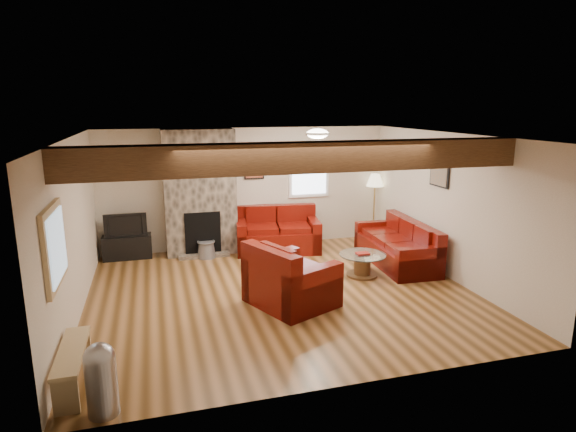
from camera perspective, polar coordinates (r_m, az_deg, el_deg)
The scene contains 18 objects.
room at distance 7.49m, azimuth -0.85°, elevation -0.12°, with size 8.00×8.00×8.00m.
oak_beam at distance 6.12m, azimuth 2.17°, elevation 6.99°, with size 6.00×0.36×0.38m, color #352010.
chimney_breast at distance 9.73m, azimuth -10.38°, elevation 2.57°, with size 1.40×0.67×2.50m.
back_window at distance 10.37m, azimuth 2.50°, elevation 5.26°, with size 0.90×0.08×1.10m, color white, non-canonical shape.
hatch_window at distance 5.85m, azimuth -25.91°, elevation -3.23°, with size 0.08×1.00×0.90m, color tan, non-canonical shape.
ceiling_dome at distance 8.43m, azimuth 3.52°, elevation 9.53°, with size 0.40×0.40×0.18m, color white, non-canonical shape.
artwork_back at distance 10.04m, azimuth -4.04°, elevation 5.85°, with size 0.42×0.06×0.52m, color black, non-canonical shape.
artwork_right at distance 8.88m, azimuth 17.47°, elevation 4.65°, with size 0.06×0.55×0.42m, color black, non-canonical shape.
sofa_three at distance 9.35m, azimuth 12.68°, elevation -3.09°, with size 2.11×0.88×0.81m, color #4C0A05, non-canonical shape.
loveseat at distance 9.90m, azimuth -1.23°, elevation -1.62°, with size 1.68×0.97×0.89m, color #4C0A05, non-canonical shape.
armchair_red at distance 7.27m, azimuth 0.43°, elevation -6.88°, with size 1.17×1.03×0.95m, color #4C0A05, non-canonical shape.
coffee_table at distance 8.62m, azimuth 8.79°, elevation -5.76°, with size 0.82×0.82×0.43m.
tv_cabinet at distance 9.97m, azimuth -18.50°, elevation -3.50°, with size 0.92×0.37×0.46m, color black.
television at distance 9.85m, azimuth -18.69°, elevation -0.93°, with size 0.79×0.10×0.46m, color black.
floor_lamp at distance 10.74m, azimuth 10.27°, elevation 3.78°, with size 0.38×0.38×1.48m.
pine_bench at distance 5.86m, azimuth -24.12°, elevation -16.11°, with size 0.26×1.12×0.42m, color tan, non-canonical shape.
pedal_bin at distance 5.22m, azimuth -21.26°, elevation -17.58°, with size 0.30×0.30×0.75m, color #9D9DA1, non-canonical shape.
coal_bucket at distance 9.65m, azimuth -9.66°, elevation -3.89°, with size 0.37×0.37×0.35m, color gray, non-canonical shape.
Camera 1 is at (-1.88, -7.04, 2.96)m, focal length 30.00 mm.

